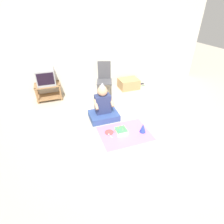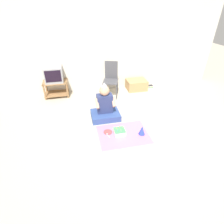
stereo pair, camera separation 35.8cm
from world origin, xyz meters
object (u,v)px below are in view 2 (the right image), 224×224
Objects in this scene: cardboard_box_stack at (136,85)px; book_pile at (150,86)px; person_seated at (105,108)px; party_hat_blue at (142,130)px; paper_plate at (108,132)px; birthday_cake at (119,132)px; folding_chair at (111,77)px; tv at (54,74)px.

book_pile is (0.47, 0.05, -0.12)m from cardboard_box_stack.
person_seated reaches higher than party_hat_blue.
book_pile reaches higher than paper_plate.
birthday_cake is 0.45m from party_hat_blue.
person_seated reaches higher than book_pile.
folding_chair is 4.25× the size of birthday_cake.
paper_plate is at bearing -123.74° from cardboard_box_stack.
folding_chair is 0.93m from cardboard_box_stack.
folding_chair reaches higher than tv.
book_pile is 1.06× the size of paper_plate.
cardboard_box_stack is 3.22× the size of paper_plate.
book_pile is at bearing 63.44° from party_hat_blue.
book_pile is (1.30, 0.24, -0.49)m from folding_chair.
birthday_cake reaches higher than book_pile.
tv is 2.39m from cardboard_box_stack.
paper_plate is (1.08, -1.93, -0.63)m from tv.
person_seated is 0.62m from paper_plate.
book_pile is at bearing 6.42° from cardboard_box_stack.
folding_chair is at bearing -169.38° from book_pile.
cardboard_box_stack is 3.03× the size of book_pile.
person_seated is at bearing 128.28° from party_hat_blue.
folding_chair is at bearing 83.33° from birthday_cake.
cardboard_box_stack reaches higher than birthday_cake.
book_pile is 2.54m from birthday_cake.
folding_chair is 1.41m from book_pile.
cardboard_box_stack is 0.48m from book_pile.
folding_chair is 4.79× the size of party_hat_blue.
paper_plate is at bearing -95.03° from person_seated.
tv is at bearing 178.86° from cardboard_box_stack.
book_pile is at bearing 48.32° from paper_plate.
party_hat_blue reaches higher than book_pile.
birthday_cake is at bearing -96.67° from folding_chair.
paper_plate is at bearing -104.14° from folding_chair.
folding_chair is 1.22m from person_seated.
book_pile is (2.80, 0.01, -0.61)m from tv.
folding_chair reaches higher than paper_plate.
book_pile is at bearing 10.62° from folding_chair.
birthday_cake is at bearing -76.11° from person_seated.
person_seated is 0.72m from birthday_cake.
party_hat_blue is at bearing -83.12° from folding_chair.
folding_chair is at bearing 75.86° from paper_plate.
person_seated reaches higher than paper_plate.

